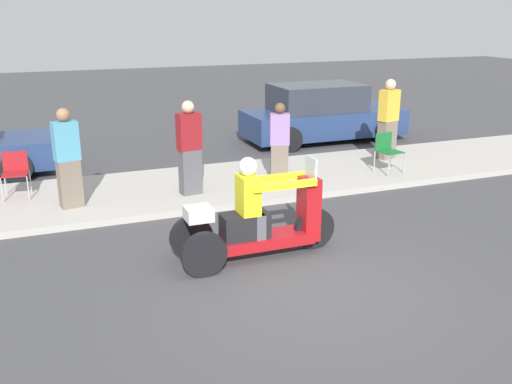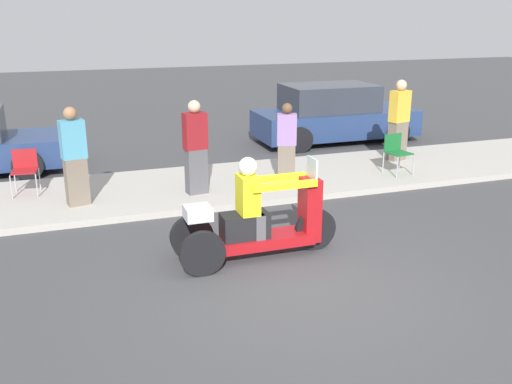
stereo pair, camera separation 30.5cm
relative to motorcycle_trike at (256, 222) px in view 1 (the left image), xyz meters
The scene contains 10 objects.
ground_plane 1.31m from the motorcycle_trike, 73.08° to the right, with size 60.00×60.00×0.00m, color #424244.
sidewalk_strip 3.50m from the motorcycle_trike, 84.23° to the left, with size 28.00×2.80×0.12m.
motorcycle_trike is the anchor object (origin of this frame).
spectator_by_tree 6.13m from the motorcycle_trike, 39.16° to the left, with size 0.49×0.36×1.82m.
spectator_far_back 2.94m from the motorcycle_trike, 93.66° to the left, with size 0.45×0.31×1.75m.
spectator_mid_group 3.45m from the motorcycle_trike, 61.00° to the left, with size 0.43×0.34×1.59m.
spectator_end_of_line 3.77m from the motorcycle_trike, 128.44° to the left, with size 0.46×0.33×1.74m.
folding_chair_curbside 5.02m from the motorcycle_trike, 35.21° to the left, with size 0.52×0.52×0.82m.
folding_chair_set_back 5.08m from the motorcycle_trike, 129.21° to the left, with size 0.50×0.50×0.82m.
parked_car_lot_center 7.92m from the motorcycle_trike, 55.83° to the left, with size 4.32×1.94×1.54m.
Camera 1 is at (-3.09, -5.91, 3.41)m, focal length 40.00 mm.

